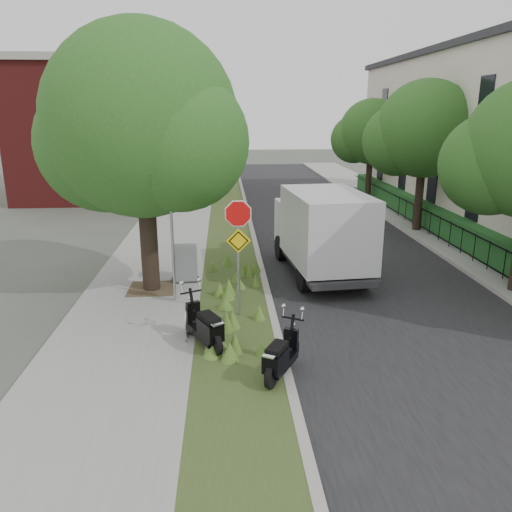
{
  "coord_description": "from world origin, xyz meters",
  "views": [
    {
      "loc": [
        -1.74,
        -11.72,
        5.37
      ],
      "look_at": [
        -0.85,
        2.12,
        1.3
      ],
      "focal_mm": 35.0,
      "sensor_mm": 36.0,
      "label": 1
    }
  ],
  "objects": [
    {
      "name": "hedge_far",
      "position": [
        7.9,
        10.0,
        0.67
      ],
      "size": [
        1.0,
        24.0,
        1.1
      ],
      "primitive_type": "cube",
      "color": "#1B4C1C",
      "rests_on": "footpath_far"
    },
    {
      "name": "sidewalk_near",
      "position": [
        -4.25,
        10.0,
        0.06
      ],
      "size": [
        3.5,
        60.0,
        0.12
      ],
      "primitive_type": "cube",
      "color": "gray",
      "rests_on": "ground"
    },
    {
      "name": "fence_far",
      "position": [
        7.2,
        10.0,
        0.67
      ],
      "size": [
        0.04,
        24.0,
        1.0
      ],
      "color": "black",
      "rests_on": "ground"
    },
    {
      "name": "ground",
      "position": [
        0.0,
        0.0,
        0.0
      ],
      "size": [
        120.0,
        120.0,
        0.0
      ],
      "primitive_type": "plane",
      "color": "#4C5147",
      "rests_on": "ground"
    },
    {
      "name": "bare_post",
      "position": [
        -3.2,
        1.8,
        2.12
      ],
      "size": [
        0.08,
        0.08,
        4.0
      ],
      "color": "#A5A8AD",
      "rests_on": "ground"
    },
    {
      "name": "scooter_far",
      "position": [
        -0.69,
        -2.71,
        0.51
      ],
      "size": [
        0.93,
        1.52,
        0.8
      ],
      "color": "black",
      "rests_on": "ground"
    },
    {
      "name": "utility_cabinet",
      "position": [
        -3.03,
        3.5,
        0.68
      ],
      "size": [
        0.92,
        0.66,
        1.16
      ],
      "color": "#262628",
      "rests_on": "ground"
    },
    {
      "name": "far_tree_c",
      "position": [
        6.94,
        18.04,
        3.95
      ],
      "size": [
        4.37,
        3.89,
        5.93
      ],
      "color": "black",
      "rests_on": "ground"
    },
    {
      "name": "footpath_far",
      "position": [
        8.2,
        10.0,
        0.06
      ],
      "size": [
        3.2,
        60.0,
        0.12
      ],
      "primitive_type": "cube",
      "color": "gray",
      "rests_on": "ground"
    },
    {
      "name": "far_tree_b",
      "position": [
        6.94,
        10.05,
        4.37
      ],
      "size": [
        4.83,
        4.31,
        6.56
      ],
      "color": "black",
      "rests_on": "ground"
    },
    {
      "name": "bike_hoop",
      "position": [
        -2.7,
        -0.6,
        0.5
      ],
      "size": [
        0.06,
        0.78,
        0.77
      ],
      "color": "#A5A8AD",
      "rests_on": "ground"
    },
    {
      "name": "box_truck",
      "position": [
        1.45,
        4.15,
        1.6
      ],
      "size": [
        2.63,
        5.62,
        2.46
      ],
      "color": "#262628",
      "rests_on": "ground"
    },
    {
      "name": "street_tree_main",
      "position": [
        -4.08,
        2.86,
        4.8
      ],
      "size": [
        6.21,
        5.54,
        7.66
      ],
      "color": "black",
      "rests_on": "ground"
    },
    {
      "name": "scooter_near",
      "position": [
        -2.21,
        -1.26,
        0.54
      ],
      "size": [
        0.99,
        1.66,
        0.86
      ],
      "color": "black",
      "rests_on": "ground"
    },
    {
      "name": "road",
      "position": [
        3.0,
        10.0,
        0.01
      ],
      "size": [
        7.0,
        60.0,
        0.01
      ],
      "primitive_type": "cube",
      "color": "black",
      "rests_on": "ground"
    },
    {
      "name": "sign_assembly",
      "position": [
        -1.4,
        0.58,
        2.33
      ],
      "size": [
        0.94,
        0.08,
        3.22
      ],
      "color": "#A5A8AD",
      "rests_on": "ground"
    },
    {
      "name": "verge",
      "position": [
        -1.5,
        10.0,
        0.06
      ],
      "size": [
        2.0,
        60.0,
        0.12
      ],
      "primitive_type": "cube",
      "color": "#36491F",
      "rests_on": "ground"
    },
    {
      "name": "kerb_near",
      "position": [
        -0.5,
        10.0,
        0.07
      ],
      "size": [
        0.2,
        60.0,
        0.13
      ],
      "primitive_type": "cube",
      "color": "#9E9991",
      "rests_on": "ground"
    },
    {
      "name": "kerb_far",
      "position": [
        6.5,
        10.0,
        0.07
      ],
      "size": [
        0.2,
        60.0,
        0.13
      ],
      "primitive_type": "cube",
      "color": "#9E9991",
      "rests_on": "ground"
    },
    {
      "name": "brick_building",
      "position": [
        -9.5,
        22.0,
        4.21
      ],
      "size": [
        9.4,
        10.4,
        8.3
      ],
      "color": "maroon",
      "rests_on": "ground"
    }
  ]
}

